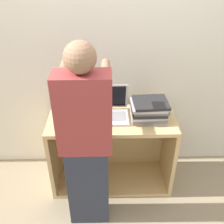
{
  "coord_description": "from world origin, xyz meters",
  "views": [
    {
      "loc": [
        -0.05,
        -1.74,
        2.12
      ],
      "look_at": [
        0.0,
        0.17,
        0.9
      ],
      "focal_mm": 42.0,
      "sensor_mm": 36.0,
      "label": 1
    }
  ],
  "objects": [
    {
      "name": "laptop_stack_right",
      "position": [
        0.33,
        0.25,
        0.87
      ],
      "size": [
        0.33,
        0.28,
        0.18
      ],
      "color": "gray",
      "rests_on": "cart"
    },
    {
      "name": "laptop_stack_left",
      "position": [
        -0.34,
        0.25,
        0.82
      ],
      "size": [
        0.31,
        0.27,
        0.08
      ],
      "color": "slate",
      "rests_on": "cart"
    },
    {
      "name": "person",
      "position": [
        -0.21,
        -0.17,
        0.82
      ],
      "size": [
        0.4,
        0.53,
        1.64
      ],
      "color": "#2D3342",
      "rests_on": "ground_plane"
    },
    {
      "name": "wall_back",
      "position": [
        0.0,
        0.6,
        1.2
      ],
      "size": [
        8.0,
        0.05,
        2.4
      ],
      "color": "silver",
      "rests_on": "ground_plane"
    },
    {
      "name": "laptop_open",
      "position": [
        0.0,
        0.3,
        0.84
      ],
      "size": [
        0.3,
        0.31,
        0.28
      ],
      "color": "#B7B7BC",
      "rests_on": "cart"
    },
    {
      "name": "ground_plane",
      "position": [
        0.0,
        0.0,
        0.0
      ],
      "size": [
        12.0,
        12.0,
        0.0
      ],
      "primitive_type": "plane",
      "color": "gray"
    },
    {
      "name": "cart",
      "position": [
        0.0,
        0.32,
        0.39
      ],
      "size": [
        1.17,
        0.5,
        0.78
      ],
      "color": "tan",
      "rests_on": "ground_plane"
    }
  ]
}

